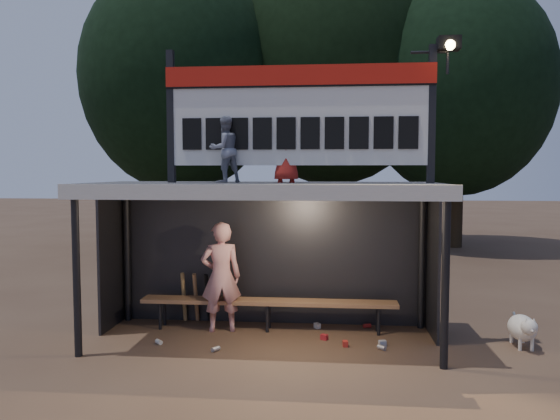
# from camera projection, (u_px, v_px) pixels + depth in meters

# --- Properties ---
(ground) EXTENTS (80.00, 80.00, 0.00)m
(ground) POSITION_uv_depth(u_px,v_px,m) (264.00, 341.00, 8.00)
(ground) COLOR #4F3727
(ground) RESTS_ON ground
(player) EXTENTS (0.70, 0.55, 1.71)m
(player) POSITION_uv_depth(u_px,v_px,m) (221.00, 277.00, 8.45)
(player) COLOR white
(player) RESTS_ON ground
(child_a) EXTENTS (0.58, 0.57, 0.94)m
(child_a) POSITION_uv_depth(u_px,v_px,m) (225.00, 150.00, 7.75)
(child_a) COLOR gray
(child_a) RESTS_ON dugout_shelter
(child_b) EXTENTS (0.46, 0.30, 0.93)m
(child_b) POSITION_uv_depth(u_px,v_px,m) (286.00, 150.00, 7.83)
(child_b) COLOR #A32119
(child_b) RESTS_ON dugout_shelter
(dugout_shelter) EXTENTS (5.10, 2.08, 2.32)m
(dugout_shelter) POSITION_uv_depth(u_px,v_px,m) (266.00, 214.00, 8.11)
(dugout_shelter) COLOR #3C3B3E
(dugout_shelter) RESTS_ON ground
(scoreboard_assembly) EXTENTS (4.10, 0.27, 1.99)m
(scoreboard_assembly) POSITION_uv_depth(u_px,v_px,m) (302.00, 112.00, 7.70)
(scoreboard_assembly) COLOR black
(scoreboard_assembly) RESTS_ON dugout_shelter
(bench) EXTENTS (4.00, 0.35, 0.48)m
(bench) POSITION_uv_depth(u_px,v_px,m) (268.00, 303.00, 8.52)
(bench) COLOR #986C48
(bench) RESTS_ON ground
(tree_left) EXTENTS (6.46, 6.46, 9.27)m
(tree_left) POSITION_uv_depth(u_px,v_px,m) (181.00, 79.00, 17.92)
(tree_left) COLOR black
(tree_left) RESTS_ON ground
(tree_mid) EXTENTS (7.22, 7.22, 10.36)m
(tree_mid) POSITION_uv_depth(u_px,v_px,m) (333.00, 65.00, 18.89)
(tree_mid) COLOR #2E2114
(tree_mid) RESTS_ON ground
(tree_right) EXTENTS (6.08, 6.08, 8.72)m
(tree_right) POSITION_uv_depth(u_px,v_px,m) (458.00, 87.00, 17.59)
(tree_right) COLOR #322416
(tree_right) RESTS_ON ground
(dog) EXTENTS (0.36, 0.81, 0.49)m
(dog) POSITION_uv_depth(u_px,v_px,m) (523.00, 328.00, 7.68)
(dog) COLOR white
(dog) RESTS_ON ground
(bats) EXTENTS (0.47, 0.32, 0.84)m
(bats) POSITION_uv_depth(u_px,v_px,m) (196.00, 297.00, 8.90)
(bats) COLOR #9F7D4A
(bats) RESTS_ON ground
(litter) EXTENTS (3.32, 1.46, 0.08)m
(litter) POSITION_uv_depth(u_px,v_px,m) (313.00, 339.00, 7.98)
(litter) COLOR red
(litter) RESTS_ON ground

